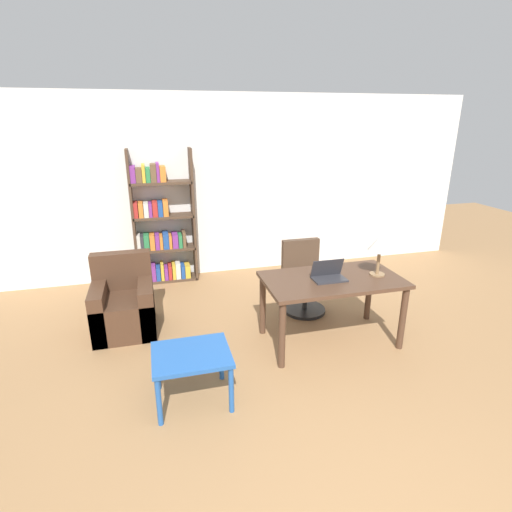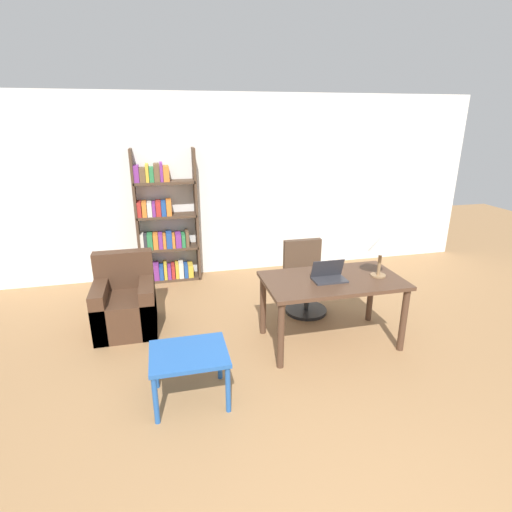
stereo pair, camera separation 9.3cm
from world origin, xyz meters
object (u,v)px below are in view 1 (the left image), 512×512
Objects in this scene: office_chair at (304,280)px; bookshelf at (160,229)px; desk at (332,287)px; armchair at (124,306)px; table_lamp at (380,244)px; side_table_blue at (192,360)px; laptop at (329,275)px.

office_chair is 2.26m from bookshelf.
office_chair is at bearing -40.52° from bookshelf.
desk is 1.67× the size of armchair.
table_lamp is at bearing -58.64° from office_chair.
desk is at bearing -20.81° from armchair.
table_lamp is 0.69× the size of side_table_blue.
armchair is 1.58m from bookshelf.
desk is 1.70m from side_table_blue.
office_chair is (0.06, 0.81, -0.39)m from laptop.
side_table_blue is at bearing -138.05° from office_chair.
desk is 1.62× the size of office_chair.
side_table_blue is 0.75× the size of armchair.
table_lamp is 2.26m from side_table_blue.
laptop is 2.35m from armchair.
side_table_blue is 1.58m from armchair.
desk is 2.22× the size of side_table_blue.
bookshelf reaches higher than laptop.
laptop is 1.67m from side_table_blue.
table_lamp is at bearing -4.28° from desk.
table_lamp is 2.94m from armchair.
bookshelf is at bearing 125.94° from laptop.
side_table_blue is (-2.07, -0.58, -0.68)m from table_lamp.
armchair is at bearing -109.55° from bookshelf.
side_table_blue is (-1.51, -0.60, -0.39)m from laptop.
table_lamp is (0.56, -0.02, 0.30)m from laptop.
bookshelf is at bearing 127.08° from desk.
office_chair is at bearing 41.95° from side_table_blue.
table_lamp is at bearing -17.89° from armchair.
desk is at bearing -89.94° from office_chair.
office_chair is at bearing 121.36° from table_lamp.
table_lamp reaches higher than office_chair.
laptop is at bearing 21.61° from side_table_blue.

